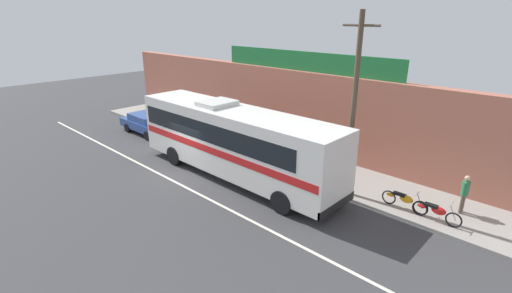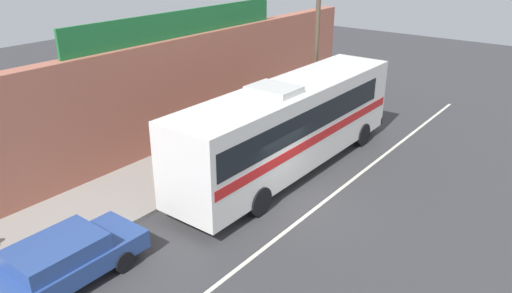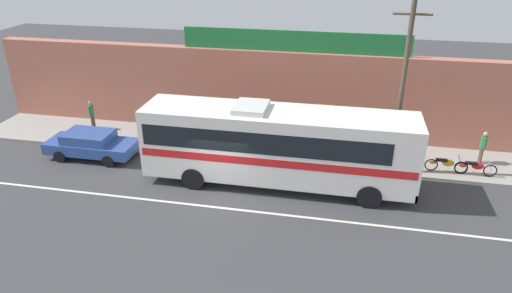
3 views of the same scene
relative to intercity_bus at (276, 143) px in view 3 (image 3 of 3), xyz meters
name	(u,v)px [view 3 (image 3 of 3)]	position (x,y,z in m)	size (l,w,h in m)	color
ground_plane	(218,197)	(-2.25, -1.70, -2.07)	(70.00, 70.00, 0.00)	#3A3A3D
sidewalk_slab	(244,146)	(-2.25, 3.50, -2.00)	(30.00, 3.60, 0.14)	gray
storefront_facade	(252,92)	(-2.25, 5.65, 0.33)	(30.00, 0.70, 4.80)	#B26651
storefront_billboard	(294,41)	(-0.01, 5.65, 3.28)	(11.97, 0.12, 1.10)	#1E7538
road_center_stripe	(213,207)	(-2.25, -2.50, -2.06)	(30.00, 0.14, 0.01)	silver
intercity_bus	(276,143)	(0.00, 0.00, 0.00)	(12.08, 2.67, 3.78)	white
parked_car	(91,144)	(-9.67, 0.83, -1.33)	(4.55, 1.91, 1.37)	#2D4C93
utility_pole	(402,89)	(5.30, 2.09, 2.17)	(1.60, 0.22, 7.93)	brown
motorcycle_orange	(446,164)	(7.81, 2.43, -1.50)	(1.97, 0.56, 0.94)	black
motorcycle_blue	(475,167)	(9.12, 2.36, -1.50)	(1.90, 0.56, 0.94)	black
pedestrian_near_shop	(483,145)	(9.68, 3.79, -0.96)	(0.30, 0.48, 1.66)	brown
pedestrian_far_left	(92,113)	(-11.30, 3.90, -0.93)	(0.30, 0.48, 1.71)	brown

